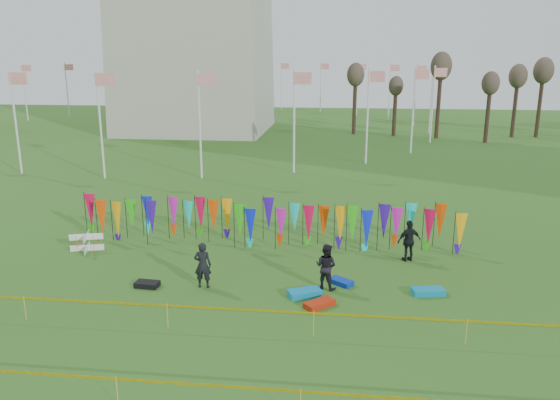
# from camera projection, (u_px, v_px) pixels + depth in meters

# --- Properties ---
(ground) EXTENTS (160.00, 160.00, 0.00)m
(ground) POSITION_uv_depth(u_px,v_px,m) (237.00, 303.00, 20.42)
(ground) COLOR #2D5618
(ground) RESTS_ON ground
(flagpole_ring) EXTENTS (57.40, 56.16, 8.00)m
(flagpole_ring) POSITION_uv_depth(u_px,v_px,m) (198.00, 97.00, 67.04)
(flagpole_ring) COLOR silver
(flagpole_ring) RESTS_ON ground
(banner_row) EXTENTS (18.64, 0.64, 2.17)m
(banner_row) POSITION_uv_depth(u_px,v_px,m) (268.00, 219.00, 26.37)
(banner_row) COLOR black
(banner_row) RESTS_ON ground
(caution_tape_near) EXTENTS (26.00, 0.02, 0.90)m
(caution_tape_near) POSITION_uv_depth(u_px,v_px,m) (218.00, 309.00, 18.14)
(caution_tape_near) COLOR #FFDF05
(caution_tape_near) RESTS_ON ground
(caution_tape_far) EXTENTS (26.00, 0.02, 0.90)m
(caution_tape_far) POSITION_uv_depth(u_px,v_px,m) (180.00, 385.00, 13.99)
(caution_tape_far) COLOR #FFDF05
(caution_tape_far) RESTS_ON ground
(box_kite) EXTENTS (0.79, 0.79, 0.88)m
(box_kite) POSITION_uv_depth(u_px,v_px,m) (87.00, 242.00, 25.70)
(box_kite) COLOR red
(box_kite) RESTS_ON ground
(person_left) EXTENTS (0.71, 0.54, 1.87)m
(person_left) POSITION_uv_depth(u_px,v_px,m) (203.00, 265.00, 21.56)
(person_left) COLOR black
(person_left) RESTS_ON ground
(person_mid) EXTENTS (1.04, 0.87, 1.84)m
(person_mid) POSITION_uv_depth(u_px,v_px,m) (326.00, 266.00, 21.48)
(person_mid) COLOR black
(person_mid) RESTS_ON ground
(person_right) EXTENTS (1.26, 1.00, 1.89)m
(person_right) POSITION_uv_depth(u_px,v_px,m) (409.00, 241.00, 24.37)
(person_right) COLOR black
(person_right) RESTS_ON ground
(kite_bag_turquoise) EXTENTS (1.40, 1.09, 0.25)m
(kite_bag_turquoise) POSITION_uv_depth(u_px,v_px,m) (305.00, 293.00, 20.95)
(kite_bag_turquoise) COLOR #0C80B8
(kite_bag_turquoise) RESTS_ON ground
(kite_bag_blue) EXTENTS (1.08, 0.98, 0.20)m
(kite_bag_blue) POSITION_uv_depth(u_px,v_px,m) (341.00, 282.00, 22.04)
(kite_bag_blue) COLOR #0A31AA
(kite_bag_blue) RESTS_ON ground
(kite_bag_red) EXTENTS (1.23, 1.20, 0.22)m
(kite_bag_red) POSITION_uv_depth(u_px,v_px,m) (319.00, 304.00, 20.07)
(kite_bag_red) COLOR #B9250C
(kite_bag_red) RESTS_ON ground
(kite_bag_black) EXTENTS (0.97, 0.61, 0.22)m
(kite_bag_black) POSITION_uv_depth(u_px,v_px,m) (147.00, 284.00, 21.80)
(kite_bag_black) COLOR black
(kite_bag_black) RESTS_ON ground
(kite_bag_teal) EXTENTS (1.33, 0.83, 0.24)m
(kite_bag_teal) POSITION_uv_depth(u_px,v_px,m) (428.00, 292.00, 21.10)
(kite_bag_teal) COLOR #0C81AF
(kite_bag_teal) RESTS_ON ground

